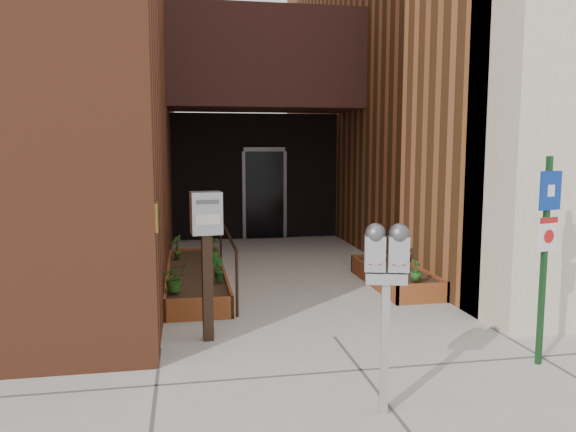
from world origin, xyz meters
TOP-DOWN VIEW (x-y plane):
  - ground at (0.00, 0.00)m, footprint 80.00×80.00m
  - architecture at (-0.18, 6.89)m, footprint 20.00×14.60m
  - planter_left at (-1.55, 2.70)m, footprint 0.90×3.60m
  - planter_right at (1.60, 2.20)m, footprint 0.80×2.20m
  - handrail at (-1.05, 2.65)m, footprint 0.04×3.34m
  - parking_meter at (-0.09, -1.90)m, footprint 0.37×0.22m
  - sign_post at (1.86, -1.18)m, footprint 0.29×0.11m
  - payment_dropbox at (-1.46, 0.18)m, footprint 0.37×0.29m
  - shrub_left_a at (-1.85, 1.32)m, footprint 0.39×0.39m
  - shrub_left_b at (-1.25, 1.83)m, footprint 0.26×0.26m
  - shrub_left_c at (-1.25, 3.24)m, footprint 0.27×0.27m
  - shrub_left_d at (-1.85, 3.63)m, footprint 0.29×0.29m
  - shrub_right_a at (1.56, 1.30)m, footprint 0.24×0.24m
  - shrub_right_b at (1.49, 2.73)m, footprint 0.19×0.19m
  - shrub_right_c at (1.85, 2.46)m, footprint 0.46×0.46m

SIDE VIEW (x-z plane):
  - ground at x=0.00m, z-range 0.00..0.00m
  - planter_left at x=-1.55m, z-range -0.02..0.28m
  - planter_right at x=1.60m, z-range -0.02..0.28m
  - shrub_right_a at x=1.56m, z-range 0.30..0.60m
  - shrub_left_b at x=-1.25m, z-range 0.30..0.64m
  - shrub_right_b at x=1.49m, z-range 0.30..0.64m
  - shrub_right_c at x=1.85m, z-range 0.30..0.68m
  - shrub_left_a at x=-1.85m, z-range 0.30..0.68m
  - shrub_left_d at x=-1.85m, z-range 0.30..0.70m
  - shrub_left_c at x=-1.25m, z-range 0.30..0.71m
  - handrail at x=-1.05m, z-range 0.30..1.20m
  - payment_dropbox at x=-1.46m, z-range 0.38..2.10m
  - parking_meter at x=-0.09m, z-range 0.44..2.06m
  - sign_post at x=1.86m, z-range 0.25..2.38m
  - architecture at x=-0.18m, z-range -0.02..9.98m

